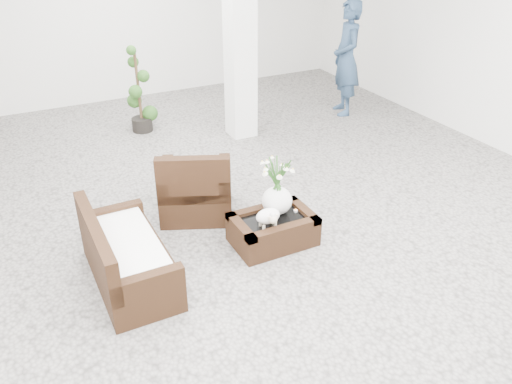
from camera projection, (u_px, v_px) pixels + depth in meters
name	position (u px, v px, depth m)	size (l,w,h in m)	color
ground	(252.00, 235.00, 6.11)	(11.00, 11.00, 0.00)	gray
column	(240.00, 26.00, 7.92)	(0.40, 0.40, 3.50)	white
coffee_table	(273.00, 231.00, 5.91)	(0.90, 0.60, 0.31)	#341D0F
sheep_figurine	(268.00, 218.00, 5.65)	(0.28, 0.23, 0.21)	white
planter_narcissus	(277.00, 181.00, 5.75)	(0.44, 0.44, 0.80)	white
tealight	(296.00, 211.00, 5.96)	(0.04, 0.04, 0.03)	white
armchair	(196.00, 180.00, 6.35)	(0.84, 0.81, 0.90)	#341D0F
loveseat	(128.00, 249.00, 5.21)	(1.42, 0.68, 0.76)	#341D0F
topiary	(138.00, 90.00, 8.55)	(0.38, 0.38, 1.41)	#224616
shopper	(346.00, 58.00, 9.18)	(0.72, 0.47, 1.98)	navy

